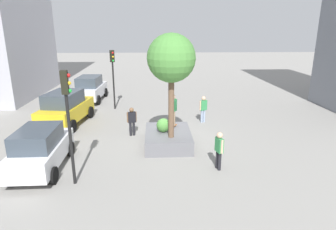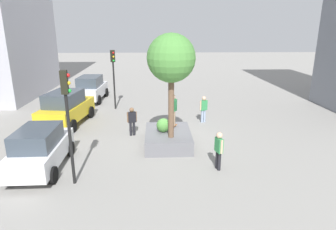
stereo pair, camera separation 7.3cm
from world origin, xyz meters
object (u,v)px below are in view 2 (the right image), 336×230
Objects in this scene: skateboard at (173,126)px; bystander_watching at (219,148)px; taxi_cab at (66,108)px; pedestrian_crossing at (204,107)px; planter_ledge at (168,138)px; police_car at (40,149)px; skateboarder at (173,108)px; sedan_parked at (91,88)px; traffic_light_median at (67,109)px; traffic_light_corner at (113,69)px; plaza_tree at (171,59)px; passerby_with_bag at (132,119)px.

bystander_watching is (-3.51, -1.77, 0.19)m from skateboard.
taxi_cab is 2.79× the size of pedestrian_crossing.
police_car reaches higher than planter_ledge.
police_car is at bearing 118.45° from skateboarder.
traffic_light_median is at bearing -170.92° from sedan_parked.
traffic_light_corner is 7.41m from pedestrian_crossing.
skateboarder is 0.40× the size of traffic_light_median.
bystander_watching reaches higher than skateboard.
sedan_parked is 1.04× the size of traffic_light_corner.
sedan_parked reaches higher than police_car.
pedestrian_crossing is (4.48, -2.34, -3.54)m from plaza_tree.
skateboarder is at bearing -23.81° from planter_ledge.
traffic_light_corner reaches higher than taxi_cab.
skateboarder is 1.01× the size of pedestrian_crossing.
skateboarder reaches higher than police_car.
skateboard is at bearing -148.97° from traffic_light_corner.
sedan_parked is 10.63m from pedestrian_crossing.
sedan_parked is (9.37, 6.36, -0.77)m from skateboarder.
skateboard is at bearing 26.75° from bystander_watching.
traffic_light_corner reaches higher than planter_ledge.
sedan_parked reaches higher than pedestrian_crossing.
taxi_cab is at bearing 55.20° from plaza_tree.
pedestrian_crossing is at bearing -33.66° from planter_ledge.
traffic_light_median reaches higher than sedan_parked.
police_car is 12.56m from sedan_parked.
planter_ledge is 0.64× the size of plaza_tree.
taxi_cab is 1.11× the size of traffic_light_corner.
traffic_light_corner is 2.66× the size of passerby_with_bag.
bystander_watching is at bearing -144.28° from planter_ledge.
bystander_watching is (-4.34, -4.03, 0.03)m from passerby_with_bag.
traffic_light_median reaches higher than taxi_cab.
police_car is at bearing 107.04° from plaza_tree.
pedestrian_crossing is 1.06× the size of passerby_with_bag.
sedan_parked is 14.14m from traffic_light_median.
sedan_parked is (6.36, -0.20, -0.03)m from taxi_cab.
sedan_parked reaches higher than passerby_with_bag.
traffic_light_corner reaches higher than pedestrian_crossing.
taxi_cab is at bearing 51.97° from bystander_watching.
bystander_watching is at bearing -150.41° from traffic_light_corner.
sedan_parked is at bearing 53.46° from pedestrian_crossing.
pedestrian_crossing reaches higher than skateboard.
bystander_watching is at bearing -92.44° from police_car.
skateboard is 7.23m from taxi_cab.
skateboard is 0.18× the size of sedan_parked.
police_car is at bearing 118.45° from skateboard.
skateboarder is 7.26m from taxi_cab.
plaza_tree reaches higher than pedestrian_crossing.
planter_ledge is at bearing -153.04° from traffic_light_corner.
pedestrian_crossing is 6.56m from bystander_watching.
traffic_light_corner is (6.64, 4.00, 1.17)m from skateboarder.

